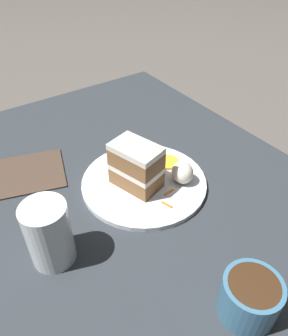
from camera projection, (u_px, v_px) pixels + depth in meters
The scene contains 10 objects.
ground_plane at pixel (135, 213), 0.71m from camera, with size 6.00×6.00×0.00m, color #4C4742.
dining_table at pixel (135, 209), 0.70m from camera, with size 1.13×0.83×0.02m, color #282D33.
plate at pixel (144, 182), 0.74m from camera, with size 0.28×0.28×0.01m, color silver.
cake_slice at pixel (136, 166), 0.69m from camera, with size 0.12×0.09×0.10m.
cream_dollop at pixel (182, 173), 0.72m from camera, with size 0.05×0.05×0.05m, color silver.
orange_garnish at pixel (168, 162), 0.78m from camera, with size 0.05×0.05×0.01m, color orange.
carrot_shreds_scatter at pixel (157, 177), 0.74m from camera, with size 0.20×0.08×0.00m.
drinking_glass at pixel (50, 237), 0.56m from camera, with size 0.08×0.08×0.12m.
coffee_mug at pixel (250, 297), 0.49m from camera, with size 0.09×0.09×0.07m.
menu_card at pixel (4, 178), 0.76m from camera, with size 0.15×0.27×0.00m, color #423328.
Camera 1 is at (-0.41, 0.26, 0.52)m, focal length 35.00 mm.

